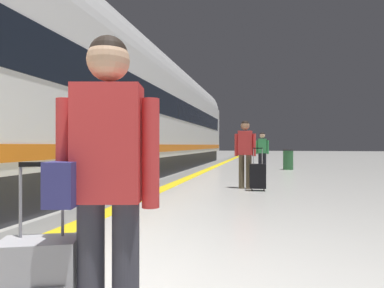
{
  "coord_description": "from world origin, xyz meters",
  "views": [
    {
      "loc": [
        1.44,
        -1.27,
        1.11
      ],
      "look_at": [
        0.07,
        4.74,
        1.13
      ],
      "focal_mm": 30.16,
      "sensor_mm": 36.0,
      "label": 1
    }
  ],
  "objects_px": {
    "high_speed_train": "(127,105)",
    "passenger_near": "(245,149)",
    "passenger_mid": "(262,150)",
    "duffel_bag_mid": "(254,170)",
    "traveller_foreground": "(105,174)",
    "suitcase_near": "(258,176)",
    "waste_bin": "(288,159)"
  },
  "relations": [
    {
      "from": "high_speed_train",
      "to": "passenger_mid",
      "type": "bearing_deg",
      "value": 25.66
    },
    {
      "from": "suitcase_near",
      "to": "waste_bin",
      "type": "xyz_separation_m",
      "value": [
        1.17,
        7.08,
        0.1
      ]
    },
    {
      "from": "passenger_near",
      "to": "duffel_bag_mid",
      "type": "relative_size",
      "value": 3.92
    },
    {
      "from": "waste_bin",
      "to": "high_speed_train",
      "type": "bearing_deg",
      "value": -141.59
    },
    {
      "from": "traveller_foreground",
      "to": "suitcase_near",
      "type": "height_order",
      "value": "traveller_foreground"
    },
    {
      "from": "passenger_mid",
      "to": "duffel_bag_mid",
      "type": "relative_size",
      "value": 3.61
    },
    {
      "from": "high_speed_train",
      "to": "waste_bin",
      "type": "bearing_deg",
      "value": 38.41
    },
    {
      "from": "traveller_foreground",
      "to": "suitcase_near",
      "type": "xyz_separation_m",
      "value": [
        0.6,
        6.44,
        -0.61
      ]
    },
    {
      "from": "passenger_near",
      "to": "suitcase_near",
      "type": "xyz_separation_m",
      "value": [
        0.32,
        -0.34,
        -0.65
      ]
    },
    {
      "from": "traveller_foreground",
      "to": "passenger_mid",
      "type": "bearing_deg",
      "value": 86.59
    },
    {
      "from": "passenger_near",
      "to": "suitcase_near",
      "type": "height_order",
      "value": "passenger_near"
    },
    {
      "from": "high_speed_train",
      "to": "passenger_near",
      "type": "xyz_separation_m",
      "value": [
        4.22,
        -2.21,
        -1.5
      ]
    },
    {
      "from": "traveller_foreground",
      "to": "passenger_near",
      "type": "distance_m",
      "value": 6.79
    },
    {
      "from": "high_speed_train",
      "to": "traveller_foreground",
      "type": "relative_size",
      "value": 16.24
    },
    {
      "from": "traveller_foreground",
      "to": "passenger_mid",
      "type": "relative_size",
      "value": 1.05
    },
    {
      "from": "traveller_foreground",
      "to": "passenger_mid",
      "type": "xyz_separation_m",
      "value": [
        0.67,
        11.2,
        -0.04
      ]
    },
    {
      "from": "traveller_foreground",
      "to": "duffel_bag_mid",
      "type": "distance_m",
      "value": 11.09
    },
    {
      "from": "high_speed_train",
      "to": "waste_bin",
      "type": "height_order",
      "value": "high_speed_train"
    },
    {
      "from": "passenger_near",
      "to": "suitcase_near",
      "type": "bearing_deg",
      "value": -46.93
    },
    {
      "from": "passenger_near",
      "to": "traveller_foreground",
      "type": "bearing_deg",
      "value": -92.4
    },
    {
      "from": "duffel_bag_mid",
      "to": "high_speed_train",
      "type": "bearing_deg",
      "value": -154.33
    },
    {
      "from": "high_speed_train",
      "to": "suitcase_near",
      "type": "relative_size",
      "value": 25.94
    },
    {
      "from": "traveller_foreground",
      "to": "duffel_bag_mid",
      "type": "xyz_separation_m",
      "value": [
        0.35,
        11.05,
        -0.81
      ]
    },
    {
      "from": "passenger_near",
      "to": "duffel_bag_mid",
      "type": "xyz_separation_m",
      "value": [
        0.06,
        4.27,
        -0.85
      ]
    },
    {
      "from": "high_speed_train",
      "to": "passenger_near",
      "type": "relative_size",
      "value": 15.65
    },
    {
      "from": "suitcase_near",
      "to": "passenger_mid",
      "type": "height_order",
      "value": "passenger_mid"
    },
    {
      "from": "suitcase_near",
      "to": "passenger_mid",
      "type": "relative_size",
      "value": 0.66
    },
    {
      "from": "traveller_foreground",
      "to": "suitcase_near",
      "type": "bearing_deg",
      "value": 84.64
    },
    {
      "from": "high_speed_train",
      "to": "duffel_bag_mid",
      "type": "xyz_separation_m",
      "value": [
        4.28,
        2.06,
        -2.35
      ]
    },
    {
      "from": "high_speed_train",
      "to": "traveller_foreground",
      "type": "bearing_deg",
      "value": -66.35
    },
    {
      "from": "passenger_near",
      "to": "duffel_bag_mid",
      "type": "bearing_deg",
      "value": 89.15
    },
    {
      "from": "passenger_near",
      "to": "passenger_mid",
      "type": "bearing_deg",
      "value": 85.05
    }
  ]
}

